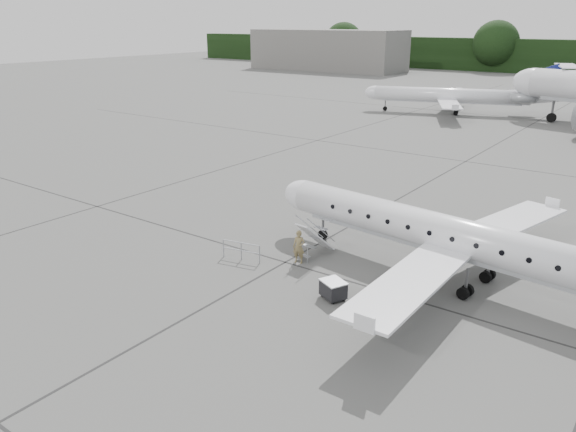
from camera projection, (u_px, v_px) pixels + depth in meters
The scene contains 8 objects.
ground at pixel (343, 321), 24.16m from camera, with size 320.00×320.00×0.00m, color #585755.
terminal_building at pixel (327, 50), 145.38m from camera, with size 40.00×14.00×10.00m, color slate.
main_regional_jet at pixel (465, 220), 26.51m from camera, with size 25.73×18.52×6.60m, color white, non-canonical shape.
airstair at pixel (315, 238), 30.55m from camera, with size 0.85×2.37×2.07m, color white, non-canonical shape.
passenger at pixel (299, 247), 29.67m from camera, with size 0.66×0.43×1.80m, color olive.
safety_railing at pixel (241, 251), 30.13m from camera, with size 2.20×0.08×1.00m, color #95989D, non-canonical shape.
baggage_cart at pixel (333, 289), 25.93m from camera, with size 1.10×0.89×0.95m, color black, non-canonical shape.
bg_regional_left at pixel (451, 88), 76.79m from camera, with size 26.41×19.02×6.93m, color white, non-canonical shape.
Camera 1 is at (10.58, -18.66, 12.23)m, focal length 35.00 mm.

